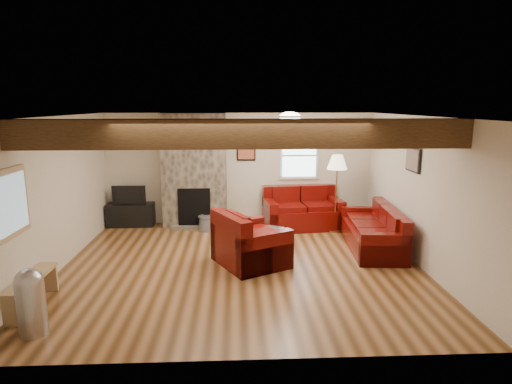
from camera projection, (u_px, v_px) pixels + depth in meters
room at (241, 193)px, 7.02m from camera, size 8.00×8.00×8.00m
oak_beam at (242, 134)px, 5.58m from camera, size 6.00×0.36×0.38m
chimney_breast at (194, 172)px, 9.42m from camera, size 1.40×0.67×2.50m
back_window at (299, 155)px, 9.67m from camera, size 0.90×0.08×1.10m
hatch_window at (7, 205)px, 5.38m from camera, size 0.08×1.00×0.90m
ceiling_dome at (290, 118)px, 7.70m from camera, size 0.40×0.40×0.18m
artwork_back at (246, 149)px, 9.59m from camera, size 0.42×0.06×0.52m
artwork_right at (413, 160)px, 7.35m from camera, size 0.06×0.55×0.42m
sofa_three at (372, 228)px, 8.06m from camera, size 1.01×2.10×0.79m
loveseat at (303, 208)px, 9.43m from camera, size 1.76×1.14×0.89m
armchair_red at (251, 238)px, 7.26m from camera, size 1.40×1.46×0.92m
coffee_table at (266, 245)px, 7.57m from camera, size 0.96×0.96×0.50m
tv_cabinet at (131, 215)px, 9.58m from camera, size 1.02×0.41×0.51m
television at (130, 194)px, 9.49m from camera, size 0.73×0.10×0.42m
floor_lamp at (337, 166)px, 8.92m from camera, size 0.42×0.42×1.65m
pine_bench at (32, 292)px, 5.73m from camera, size 0.26×1.13×0.42m
pedal_bin at (31, 302)px, 5.03m from camera, size 0.36×0.36×0.82m
coal_bucket at (206, 223)px, 9.25m from camera, size 0.35×0.35×0.33m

